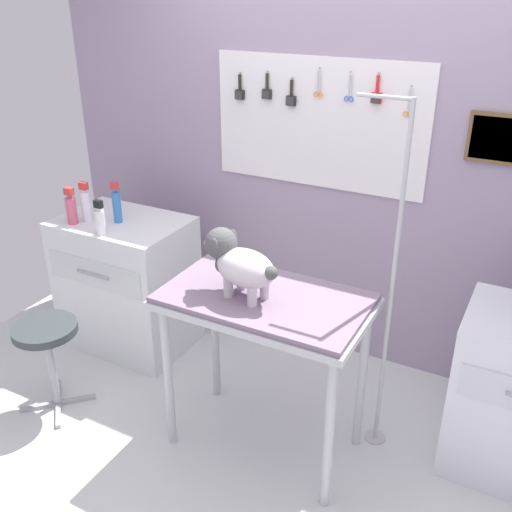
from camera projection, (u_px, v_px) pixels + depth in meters
The scene contains 11 objects.
ground at pixel (243, 473), 2.93m from camera, with size 4.40×4.00×0.04m, color silver.
rear_wall_panel at pixel (346, 179), 3.44m from camera, with size 4.00×0.11×2.30m.
grooming_table at pixel (265, 314), 2.76m from camera, with size 0.99×0.57×0.89m.
grooming_arm at pixel (389, 301), 2.76m from camera, with size 0.30×0.11×1.80m.
dog at pixel (238, 263), 2.66m from camera, with size 0.42×0.25×0.31m.
counter_left at pixel (127, 283), 3.79m from camera, with size 0.80×0.58×0.88m.
stool at pixel (47, 340), 3.18m from camera, with size 0.35×0.35×0.54m.
shampoo_bottle at pixel (86, 204), 3.54m from camera, with size 0.06×0.06×0.25m.
spray_bottle_tall at pixel (117, 205), 3.53m from camera, with size 0.05×0.05×0.26m.
spray_bottle_short at pixel (100, 220), 3.36m from camera, with size 0.06×0.06×0.21m.
conditioner_bottle at pixel (71, 208), 3.51m from camera, with size 0.06×0.06×0.23m.
Camera 1 is at (1.08, -1.88, 2.23)m, focal length 40.83 mm.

